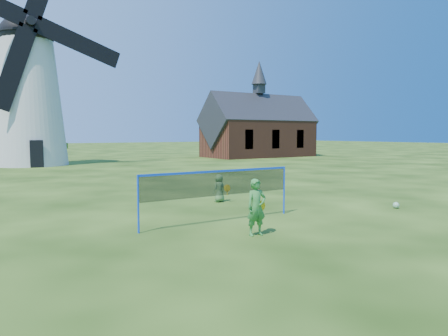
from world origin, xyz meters
name	(u,v)px	position (x,y,z in m)	size (l,w,h in m)	color
ground	(227,217)	(0.00, 0.00, 0.00)	(220.00, 220.00, 0.00)	black
windmill	(29,91)	(-2.08, 26.69, 6.11)	(13.94, 5.80, 18.17)	silver
chapel	(259,130)	(21.77, 26.91, 3.05)	(12.81, 6.21, 10.83)	brown
badminton_net	(219,184)	(-0.65, -0.57, 1.14)	(5.05, 0.05, 1.55)	blue
player_girl	(256,207)	(-0.67, -2.41, 0.73)	(0.71, 0.41, 1.46)	#348236
player_boy	(219,188)	(1.29, 2.53, 0.53)	(0.64, 0.44, 1.06)	#53823F
play_ball	(396,205)	(5.80, -1.96, 0.11)	(0.22, 0.22, 0.22)	green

